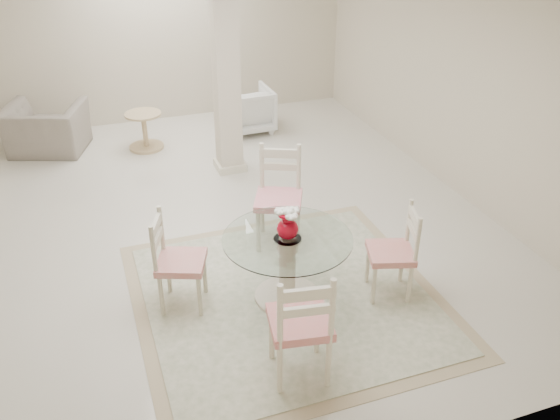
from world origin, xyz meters
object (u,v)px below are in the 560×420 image
object	(u,v)px
column	(226,70)
dining_chair_south	(302,319)
side_table	(145,132)
dining_chair_west	(173,255)
dining_chair_east	(398,246)
armchair_white	(247,109)
red_vase	(288,224)
dining_chair_north	(279,189)
dining_table	(287,268)
recliner_taupe	(46,129)

from	to	relation	value
column	dining_chair_south	world-z (taller)	column
side_table	dining_chair_west	bearing A→B (deg)	-93.99
column	dining_chair_east	size ratio (longest dim) A/B	2.67
armchair_white	dining_chair_south	bearing A→B (deg)	76.43
dining_chair_west	armchair_white	distance (m)	4.30
dining_chair_south	column	bearing A→B (deg)	-87.75
red_vase	armchair_white	world-z (taller)	red_vase
dining_chair_east	dining_chair_north	size ratio (longest dim) A/B	0.85
armchair_white	dining_chair_west	bearing A→B (deg)	63.22
dining_chair_west	armchair_white	size ratio (longest dim) A/B	1.39
dining_chair_east	column	bearing A→B (deg)	-149.72
dining_chair_east	dining_chair_south	xyz separation A→B (m)	(-1.23, -0.74, 0.07)
dining_table	dining_chair_south	xyz separation A→B (m)	(-0.25, -0.99, 0.26)
dining_chair_south	armchair_white	world-z (taller)	dining_chair_south
red_vase	dining_chair_north	size ratio (longest dim) A/B	0.25
recliner_taupe	armchair_white	bearing A→B (deg)	-163.84
dining_chair_north	recliner_taupe	size ratio (longest dim) A/B	1.13
dining_chair_east	dining_chair_north	bearing A→B (deg)	-133.09
recliner_taupe	dining_chair_north	bearing A→B (deg)	144.60
dining_chair_north	recliner_taupe	xyz separation A→B (m)	(-2.32, 3.33, -0.28)
red_vase	dining_chair_north	world-z (taller)	dining_chair_north
red_vase	dining_chair_east	bearing A→B (deg)	-14.65
column	recliner_taupe	bearing A→B (deg)	148.42
dining_chair_south	dining_chair_west	bearing A→B (deg)	-50.28
recliner_taupe	armchair_white	distance (m)	2.91
column	dining_chair_north	xyz separation A→B (m)	(0.03, -1.92, -0.73)
dining_chair_west	dining_chair_south	xyz separation A→B (m)	(0.73, -1.25, 0.06)
dining_chair_west	side_table	world-z (taller)	dining_chair_west
dining_chair_west	dining_chair_south	world-z (taller)	dining_chair_south
dining_table	dining_chair_east	xyz separation A→B (m)	(0.98, -0.26, 0.19)
column	dining_chair_north	world-z (taller)	column
column	dining_chair_north	size ratio (longest dim) A/B	2.28
dining_chair_south	dining_chair_east	bearing A→B (deg)	-139.71
column	side_table	distance (m)	1.81
armchair_white	side_table	distance (m)	1.59
dining_chair_east	dining_chair_north	world-z (taller)	dining_chair_north
dining_chair_north	dining_chair_west	bearing A→B (deg)	-125.63
dining_chair_south	armchair_white	bearing A→B (deg)	-92.75
red_vase	dining_chair_west	size ratio (longest dim) A/B	0.29
red_vase	dining_chair_north	xyz separation A→B (m)	(0.27, 0.99, -0.20)
side_table	red_vase	bearing A→B (deg)	-79.66
dining_chair_east	dining_chair_south	distance (m)	1.44
red_vase	dining_chair_east	world-z (taller)	dining_chair_east
dining_table	dining_chair_north	bearing A→B (deg)	74.80
column	armchair_white	size ratio (longest dim) A/B	3.62
dining_chair_south	recliner_taupe	distance (m)	5.62
red_vase	recliner_taupe	xyz separation A→B (m)	(-2.05, 4.32, -0.48)
dining_chair_north	recliner_taupe	bearing A→B (deg)	149.03
dining_chair_north	side_table	bearing A→B (deg)	132.60
dining_chair_south	armchair_white	distance (m)	5.26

